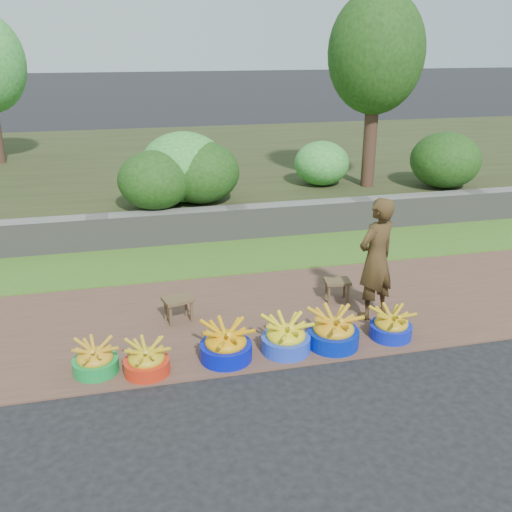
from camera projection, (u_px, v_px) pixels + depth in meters
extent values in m
plane|color=black|center=(317.00, 365.00, 5.86)|extent=(120.00, 120.00, 0.00)
cube|color=brown|center=(284.00, 311.00, 6.99)|extent=(80.00, 2.50, 0.02)
cube|color=#437021|center=(248.00, 255.00, 8.81)|extent=(80.00, 1.50, 0.04)
cube|color=slate|center=(236.00, 223.00, 9.49)|extent=(80.00, 0.35, 0.55)
cube|color=#32381B|center=(196.00, 166.00, 13.95)|extent=(80.00, 10.00, 0.50)
cylinder|color=#3D271C|center=(370.00, 136.00, 10.65)|extent=(0.25, 0.25, 1.90)
ellipsoid|color=#214915|center=(376.00, 53.00, 10.13)|extent=(1.73, 1.73, 2.16)
ellipsoid|color=#214915|center=(201.00, 172.00, 9.68)|extent=(1.32, 1.32, 1.06)
ellipsoid|color=green|center=(322.00, 163.00, 10.92)|extent=(1.05, 1.05, 0.84)
ellipsoid|color=#214915|center=(155.00, 180.00, 9.33)|extent=(1.21, 1.21, 0.97)
ellipsoid|color=green|center=(184.00, 167.00, 9.76)|extent=(1.49, 1.49, 1.19)
ellipsoid|color=#214915|center=(445.00, 160.00, 10.69)|extent=(1.30, 1.30, 1.04)
cylinder|color=#148D38|center=(96.00, 366.00, 5.69)|extent=(0.45, 0.45, 0.16)
ellipsoid|color=gold|center=(95.00, 355.00, 5.64)|extent=(0.40, 0.40, 0.26)
cylinder|color=red|center=(147.00, 367.00, 5.67)|extent=(0.46, 0.46, 0.16)
ellipsoid|color=gold|center=(146.00, 356.00, 5.63)|extent=(0.40, 0.40, 0.26)
cylinder|color=#0411BB|center=(226.00, 352.00, 5.91)|extent=(0.54, 0.54, 0.20)
ellipsoid|color=orange|center=(226.00, 339.00, 5.86)|extent=(0.48, 0.48, 0.31)
cylinder|color=blue|center=(286.00, 344.00, 6.07)|extent=(0.53, 0.53, 0.19)
ellipsoid|color=yellow|center=(286.00, 332.00, 6.01)|extent=(0.46, 0.46, 0.30)
cylinder|color=#041EA4|center=(333.00, 338.00, 6.17)|extent=(0.56, 0.56, 0.20)
ellipsoid|color=orange|center=(334.00, 326.00, 6.12)|extent=(0.49, 0.49, 0.32)
cylinder|color=#0C1EBC|center=(390.00, 331.00, 6.36)|extent=(0.47, 0.47, 0.17)
ellipsoid|color=gold|center=(391.00, 321.00, 6.31)|extent=(0.41, 0.41, 0.27)
cube|color=brown|center=(178.00, 299.00, 6.64)|extent=(0.39, 0.33, 0.04)
cylinder|color=brown|center=(171.00, 316.00, 6.56)|extent=(0.04, 0.04, 0.26)
cylinder|color=brown|center=(192.00, 312.00, 6.68)|extent=(0.04, 0.04, 0.26)
cylinder|color=brown|center=(166.00, 310.00, 6.71)|extent=(0.04, 0.04, 0.26)
cylinder|color=brown|center=(186.00, 306.00, 6.82)|extent=(0.04, 0.04, 0.26)
cube|color=brown|center=(337.00, 281.00, 7.18)|extent=(0.34, 0.28, 0.04)
cylinder|color=brown|center=(329.00, 295.00, 7.14)|extent=(0.03, 0.03, 0.24)
cylinder|color=brown|center=(348.00, 294.00, 7.17)|extent=(0.03, 0.03, 0.24)
cylinder|color=brown|center=(326.00, 289.00, 7.30)|extent=(0.03, 0.03, 0.24)
cylinder|color=brown|center=(344.00, 288.00, 7.32)|extent=(0.03, 0.03, 0.24)
imported|color=black|center=(376.00, 259.00, 6.61)|extent=(0.63, 0.53, 1.47)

